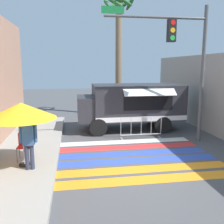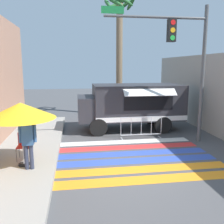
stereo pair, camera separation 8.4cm
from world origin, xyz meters
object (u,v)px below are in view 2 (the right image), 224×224
Objects in this scene: traffic_signal_pole at (184,52)px; vendor_person at (28,140)px; food_truck at (130,103)px; palm_tree at (119,40)px; folding_chair at (24,143)px; patio_umbrella at (21,111)px; barricade_front at (141,128)px.

vendor_person is (-6.04, -2.55, -2.79)m from traffic_signal_pole.
palm_tree is (0.13, 3.96, 3.57)m from food_truck.
vendor_person is at bearing -88.36° from folding_chair.
food_truck reaches higher than patio_umbrella.
food_truck is at bearing 96.13° from barricade_front.
food_truck is at bearing -91.86° from palm_tree.
traffic_signal_pole is at bearing 23.36° from vendor_person.
patio_umbrella is at bearing 124.70° from vendor_person.
food_truck is at bearing 50.12° from vendor_person.
barricade_front is at bearing 32.36° from patio_umbrella.
vendor_person is at bearing -143.48° from barricade_front.
patio_umbrella is 10.26m from palm_tree.
palm_tree is at bearing 104.27° from traffic_signal_pole.
barricade_front is at bearing 154.50° from traffic_signal_pole.
palm_tree is at bearing 90.58° from barricade_front.
patio_umbrella reaches higher than barricade_front.
vendor_person is 5.58m from barricade_front.
food_truck is 2.49× the size of patio_umbrella.
patio_umbrella is at bearing -147.64° from barricade_front.
barricade_front is at bearing 37.00° from vendor_person.
food_truck is 6.60m from vendor_person.
palm_tree is at bearing 43.40° from folding_chair.
food_truck is 2.77× the size of barricade_front.
folding_chair is 1.07m from vendor_person.
patio_umbrella is at bearing -160.53° from traffic_signal_pole.
traffic_signal_pole reaches higher than barricade_front.
food_truck is 3.93m from traffic_signal_pole.
food_truck is at bearing 25.47° from folding_chair.
food_truck reaches higher than folding_chair.
folding_chair is at bearing -153.68° from barricade_front.
traffic_signal_pole is 2.68× the size of patio_umbrella.
food_truck reaches higher than barricade_front.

